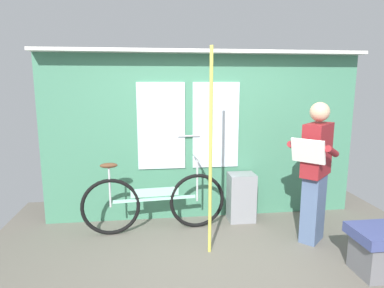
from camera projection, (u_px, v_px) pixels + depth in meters
ground_plane at (225, 272)px, 3.20m from camera, size 5.09×4.34×0.04m
train_door_wall at (203, 133)px, 4.31m from camera, size 4.09×0.28×2.17m
bicycle_near_door at (154, 202)px, 3.99m from camera, size 1.73×0.44×0.90m
passenger_reading_newspaper at (315, 170)px, 3.65m from camera, size 0.60×0.59×1.58m
trash_bin_by_wall at (241, 197)px, 4.32m from camera, size 0.34×0.28×0.63m
handrail_pole at (210, 154)px, 3.36m from camera, size 0.04×0.04×2.13m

